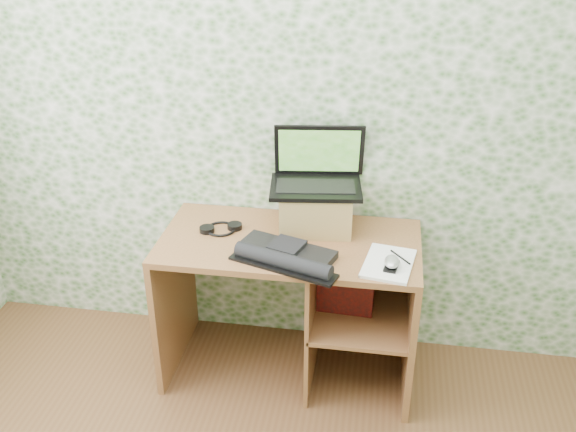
% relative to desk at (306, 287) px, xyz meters
% --- Properties ---
extents(wall_back, '(3.50, 0.00, 3.50)m').
position_rel_desk_xyz_m(wall_back, '(-0.08, 0.28, 0.82)').
color(wall_back, silver).
rests_on(wall_back, ground).
extents(desk, '(1.20, 0.60, 0.75)m').
position_rel_desk_xyz_m(desk, '(0.00, 0.00, 0.00)').
color(desk, brown).
rests_on(desk, floor).
extents(riser, '(0.36, 0.32, 0.20)m').
position_rel_desk_xyz_m(riser, '(0.02, 0.12, 0.37)').
color(riser, '#A6834A').
rests_on(riser, desk).
extents(laptop, '(0.45, 0.34, 0.28)m').
position_rel_desk_xyz_m(laptop, '(0.02, 0.16, 0.53)').
color(laptop, black).
rests_on(laptop, riser).
extents(keyboard, '(0.49, 0.38, 0.07)m').
position_rel_desk_xyz_m(keyboard, '(-0.07, -0.21, 0.29)').
color(keyboard, black).
rests_on(keyboard, desk).
extents(headphones, '(0.19, 0.19, 0.02)m').
position_rel_desk_xyz_m(headphones, '(-0.41, 0.02, 0.28)').
color(headphones, black).
rests_on(headphones, desk).
extents(notepad, '(0.24, 0.31, 0.01)m').
position_rel_desk_xyz_m(notepad, '(0.38, -0.17, 0.28)').
color(notepad, white).
rests_on(notepad, desk).
extents(mouse, '(0.08, 0.11, 0.03)m').
position_rel_desk_xyz_m(mouse, '(0.39, -0.21, 0.30)').
color(mouse, '#BBBBBE').
rests_on(mouse, notepad).
extents(pen, '(0.09, 0.11, 0.01)m').
position_rel_desk_xyz_m(pen, '(0.43, -0.13, 0.29)').
color(pen, black).
rests_on(pen, notepad).
extents(red_box, '(0.27, 0.10, 0.32)m').
position_rel_desk_xyz_m(red_box, '(0.19, -0.03, 0.07)').
color(red_box, maroon).
rests_on(red_box, desk).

